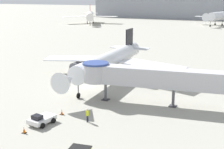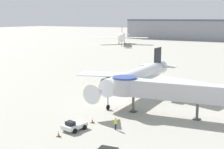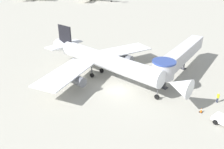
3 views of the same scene
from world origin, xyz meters
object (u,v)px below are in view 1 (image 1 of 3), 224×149
object	(u,v)px
main_airplane	(108,61)
jet_bridge	(144,76)
pushback_tug_white	(41,119)
traffic_cone_near_nose	(62,112)
traffic_cone_apron_front	(24,130)
background_jet_green_tail	(218,16)
background_jet_red_tail	(90,16)
ground_crew_marshaller	(87,114)

from	to	relation	value
main_airplane	jet_bridge	bearing A→B (deg)	-45.51
pushback_tug_white	traffic_cone_near_nose	xyz separation A→B (m)	(0.53, 3.89, -0.28)
traffic_cone_apron_front	pushback_tug_white	bearing A→B (deg)	85.44
traffic_cone_near_nose	background_jet_green_tail	distance (m)	144.88
pushback_tug_white	background_jet_green_tail	world-z (taller)	background_jet_green_tail
traffic_cone_apron_front	traffic_cone_near_nose	distance (m)	7.04
jet_bridge	traffic_cone_near_nose	world-z (taller)	jet_bridge
jet_bridge	background_jet_red_tail	xyz separation A→B (m)	(-73.23, 116.76, 0.34)
traffic_cone_apron_front	background_jet_green_tail	distance (m)	151.89
traffic_cone_near_nose	background_jet_green_tail	world-z (taller)	background_jet_green_tail
pushback_tug_white	background_jet_red_tail	bearing A→B (deg)	124.54
jet_bridge	pushback_tug_white	xyz separation A→B (m)	(-9.41, -13.00, -3.67)
pushback_tug_white	traffic_cone_apron_front	world-z (taller)	pushback_tug_white
ground_crew_marshaller	background_jet_red_tail	world-z (taller)	background_jet_red_tail
background_jet_red_tail	background_jet_green_tail	distance (m)	70.87
traffic_cone_near_nose	traffic_cone_apron_front	bearing A→B (deg)	-96.37
traffic_cone_near_nose	pushback_tug_white	bearing A→B (deg)	-97.81
main_airplane	background_jet_green_tail	size ratio (longest dim) A/B	1.14
main_airplane	traffic_cone_near_nose	distance (m)	19.77
jet_bridge	background_jet_red_tail	world-z (taller)	background_jet_red_tail
pushback_tug_white	traffic_cone_near_nose	world-z (taller)	pushback_tug_white
pushback_tug_white	background_jet_red_tail	xyz separation A→B (m)	(-63.82, 129.76, 4.01)
jet_bridge	ground_crew_marshaller	world-z (taller)	jet_bridge
pushback_tug_white	background_jet_red_tail	size ratio (longest dim) A/B	0.12
ground_crew_marshaller	background_jet_green_tail	bearing A→B (deg)	13.41
traffic_cone_apron_front	ground_crew_marshaller	xyz separation A→B (m)	(5.33, 6.23, 0.65)
pushback_tug_white	background_jet_red_tail	world-z (taller)	background_jet_red_tail
main_airplane	jet_bridge	xyz separation A→B (m)	(10.84, -10.27, 0.56)
jet_bridge	traffic_cone_apron_front	world-z (taller)	jet_bridge
main_airplane	traffic_cone_apron_front	size ratio (longest dim) A/B	38.86
main_airplane	pushback_tug_white	bearing A→B (deg)	-88.54
traffic_cone_apron_front	background_jet_green_tail	world-z (taller)	background_jet_green_tail
ground_crew_marshaller	background_jet_red_tail	distance (m)	144.22
traffic_cone_apron_front	ground_crew_marshaller	size ratio (longest dim) A/B	0.46
pushback_tug_white	traffic_cone_near_nose	size ratio (longest dim) A/B	4.75
background_jet_red_tail	traffic_cone_near_nose	bearing A→B (deg)	-91.31
main_airplane	background_jet_red_tail	world-z (taller)	background_jet_red_tail
main_airplane	ground_crew_marshaller	bearing A→B (deg)	-74.14
traffic_cone_apron_front	background_jet_green_tail	xyz separation A→B (m)	(4.74, 151.74, 4.81)
main_airplane	background_jet_green_tail	distance (m)	125.51
jet_bridge	pushback_tug_white	distance (m)	16.46
traffic_cone_apron_front	background_jet_green_tail	size ratio (longest dim) A/B	0.03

